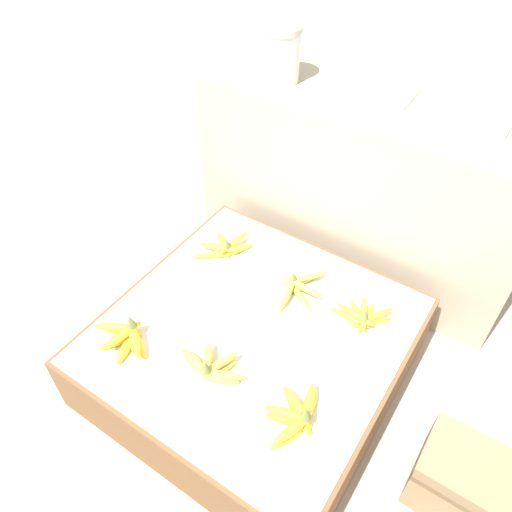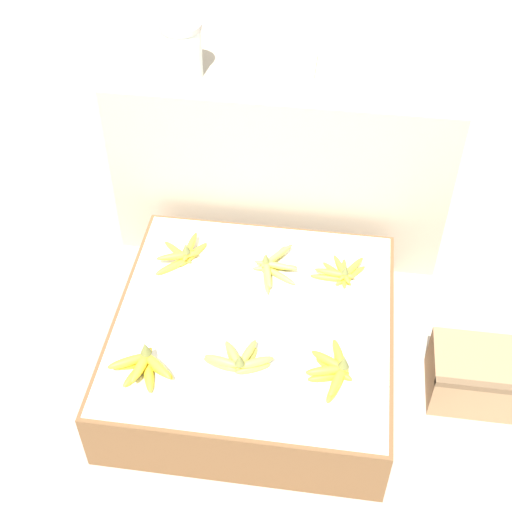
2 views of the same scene
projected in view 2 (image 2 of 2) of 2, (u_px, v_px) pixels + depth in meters
name	position (u px, v px, depth m)	size (l,w,h in m)	color
ground_plane	(254.00, 364.00, 2.55)	(10.00, 10.00, 0.00)	#A89E8E
display_platform	(254.00, 341.00, 2.46)	(0.93, 0.93, 0.25)	brown
back_vendor_table	(284.00, 149.00, 2.86)	(1.28, 0.53, 0.73)	tan
wooden_crate	(489.00, 377.00, 2.39)	(0.40, 0.23, 0.19)	#997551
banana_bunch_front_left	(144.00, 366.00, 2.19)	(0.22, 0.15, 0.11)	yellow
banana_bunch_front_midleft	(239.00, 360.00, 2.21)	(0.23, 0.13, 0.09)	gold
banana_bunch_front_midright	(335.00, 370.00, 2.18)	(0.15, 0.23, 0.10)	yellow
banana_bunch_middle_left	(183.00, 254.00, 2.55)	(0.17, 0.22, 0.09)	gold
banana_bunch_middle_midleft	(273.00, 267.00, 2.51)	(0.17, 0.25, 0.08)	#DBCC4C
banana_bunch_middle_midright	(342.00, 273.00, 2.49)	(0.20, 0.14, 0.08)	gold
glass_jar	(182.00, 49.00, 2.49)	(0.15, 0.15, 0.20)	silver
foam_tray_white	(284.00, 64.00, 2.60)	(0.23, 0.15, 0.02)	white
foam_tray_dark	(376.00, 67.00, 2.58)	(0.23, 0.21, 0.02)	white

